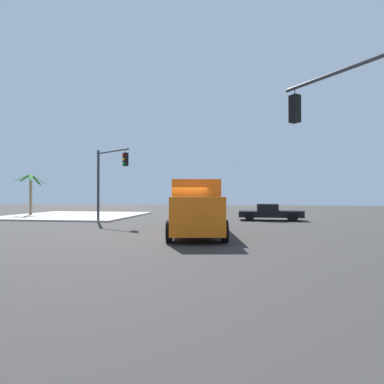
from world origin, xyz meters
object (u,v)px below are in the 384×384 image
object	(u,v)px
traffic_light_primary	(107,174)
palm_tree_far	(31,187)
delivery_truck	(196,206)
traffic_light_secondary	(384,121)
pickup_black	(270,212)

from	to	relation	value
traffic_light_primary	palm_tree_far	xyz separation A→B (m)	(6.08, 10.88, -0.83)
delivery_truck	traffic_light_primary	world-z (taller)	traffic_light_primary
delivery_truck	traffic_light_secondary	size ratio (longest dim) A/B	1.44
delivery_truck	palm_tree_far	xyz separation A→B (m)	(11.25, 18.39, 1.43)
traffic_light_primary	pickup_black	xyz separation A→B (m)	(4.32, -12.49, -3.04)
delivery_truck	traffic_light_primary	size ratio (longest dim) A/B	1.56
delivery_truck	traffic_light_primary	bearing A→B (deg)	55.50
traffic_light_primary	traffic_light_secondary	bearing A→B (deg)	-134.64
traffic_light_primary	palm_tree_far	bearing A→B (deg)	60.78
traffic_light_secondary	pickup_black	size ratio (longest dim) A/B	1.13
pickup_black	palm_tree_far	world-z (taller)	palm_tree_far
traffic_light_primary	palm_tree_far	size ratio (longest dim) A/B	1.33
traffic_light_secondary	palm_tree_far	bearing A→B (deg)	51.40
delivery_truck	pickup_black	size ratio (longest dim) A/B	1.63
delivery_truck	pickup_black	bearing A→B (deg)	-27.63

